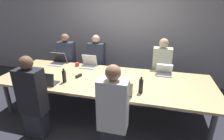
{
  "coord_description": "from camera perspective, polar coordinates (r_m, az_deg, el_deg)",
  "views": [
    {
      "loc": [
        0.92,
        -2.9,
        2.1
      ],
      "look_at": [
        0.14,
        0.1,
        0.89
      ],
      "focal_mm": 28.0,
      "sensor_mm": 36.0,
      "label": 1
    }
  ],
  "objects": [
    {
      "name": "laptop_near_left",
      "position": [
        3.28,
        -20.28,
        -3.39
      ],
      "size": [
        0.31,
        0.22,
        0.22
      ],
      "rotation": [
        0.0,
        0.0,
        3.14
      ],
      "color": "#333338",
      "rests_on": "conference_table"
    },
    {
      "name": "laptop_near_midright",
      "position": [
        2.76,
        3.12,
        -6.7
      ],
      "size": [
        0.36,
        0.22,
        0.22
      ],
      "rotation": [
        0.0,
        0.0,
        3.14
      ],
      "color": "gray",
      "rests_on": "conference_table"
    },
    {
      "name": "cup_far_midleft",
      "position": [
        4.04,
        -11.32,
        1.81
      ],
      "size": [
        0.09,
        0.09,
        0.08
      ],
      "color": "red",
      "rests_on": "conference_table"
    },
    {
      "name": "curtain_wall",
      "position": [
        4.79,
        3.5,
        12.9
      ],
      "size": [
        12.0,
        0.06,
        2.8
      ],
      "color": "#9999A3",
      "rests_on": "ground_plane"
    },
    {
      "name": "laptop_far_right",
      "position": [
        3.64,
        16.65,
        -0.48
      ],
      "size": [
        0.31,
        0.23,
        0.23
      ],
      "color": "#B7B7BC",
      "rests_on": "conference_table"
    },
    {
      "name": "person_far_left",
      "position": [
        4.6,
        -14.39,
        2.53
      ],
      "size": [
        0.4,
        0.24,
        1.39
      ],
      "color": "#2D2D38",
      "rests_on": "ground_plane"
    },
    {
      "name": "laptop_far_midleft",
      "position": [
        3.96,
        -7.54,
        2.19
      ],
      "size": [
        0.34,
        0.26,
        0.27
      ],
      "color": "#B7B7BC",
      "rests_on": "conference_table"
    },
    {
      "name": "laptop_far_left",
      "position": [
        4.28,
        -17.16,
        2.9
      ],
      "size": [
        0.36,
        0.27,
        0.27
      ],
      "color": "silver",
      "rests_on": "conference_table"
    },
    {
      "name": "person_near_left",
      "position": [
        3.03,
        -24.43,
        -8.91
      ],
      "size": [
        0.4,
        0.24,
        1.39
      ],
      "rotation": [
        0.0,
        0.0,
        3.14
      ],
      "color": "#2D2D38",
      "rests_on": "ground_plane"
    },
    {
      "name": "stapler",
      "position": [
        3.45,
        -10.8,
        -1.89
      ],
      "size": [
        0.09,
        0.16,
        0.05
      ],
      "rotation": [
        0.0,
        0.0,
        -0.32
      ],
      "color": "black",
      "rests_on": "conference_table"
    },
    {
      "name": "person_far_right",
      "position": [
        4.06,
        15.67,
        -0.11
      ],
      "size": [
        0.4,
        0.24,
        1.39
      ],
      "color": "#2D2D38",
      "rests_on": "ground_plane"
    },
    {
      "name": "bottle_near_midright",
      "position": [
        2.83,
        9.41,
        -5.12
      ],
      "size": [
        0.07,
        0.07,
        0.27
      ],
      "color": "black",
      "rests_on": "conference_table"
    },
    {
      "name": "conference_table",
      "position": [
        3.36,
        -2.7,
        -3.52
      ],
      "size": [
        4.01,
        1.4,
        0.74
      ],
      "color": "#D6B77F",
      "rests_on": "ground_plane"
    },
    {
      "name": "cup_near_midright",
      "position": [
        2.84,
        -2.47,
        -6.52
      ],
      "size": [
        0.07,
        0.07,
        0.08
      ],
      "color": "brown",
      "rests_on": "conference_table"
    },
    {
      "name": "cup_near_left",
      "position": [
        3.44,
        -22.99,
        -2.89
      ],
      "size": [
        0.08,
        0.08,
        0.1
      ],
      "color": "brown",
      "rests_on": "conference_table"
    },
    {
      "name": "person_near_midright",
      "position": [
        2.45,
        0.3,
        -14.27
      ],
      "size": [
        0.4,
        0.24,
        1.39
      ],
      "rotation": [
        0.0,
        0.0,
        3.14
      ],
      "color": "#2D2D38",
      "rests_on": "ground_plane"
    },
    {
      "name": "bottle_near_left",
      "position": [
        3.27,
        -15.36,
        -1.99
      ],
      "size": [
        0.07,
        0.07,
        0.26
      ],
      "color": "black",
      "rests_on": "conference_table"
    },
    {
      "name": "person_far_midleft",
      "position": [
        4.37,
        -5.04,
        2.06
      ],
      "size": [
        0.4,
        0.24,
        1.38
      ],
      "color": "#2D2D38",
      "rests_on": "ground_plane"
    },
    {
      "name": "ground_plane",
      "position": [
        3.7,
        -2.51,
        -13.26
      ],
      "size": [
        24.0,
        24.0,
        0.0
      ],
      "primitive_type": "plane",
      "color": "#2D2D38"
    }
  ]
}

